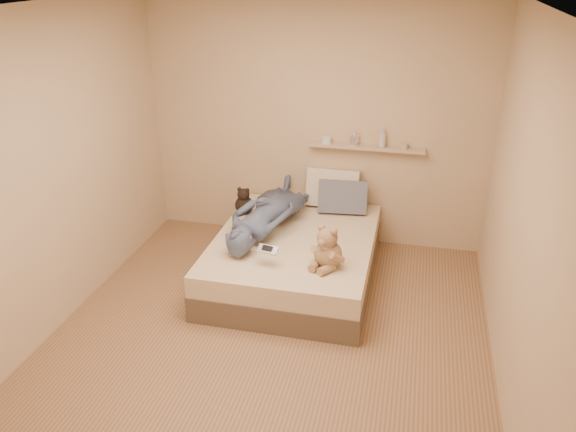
% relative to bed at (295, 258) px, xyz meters
% --- Properties ---
extents(room, '(3.80, 3.80, 3.80)m').
position_rel_bed_xyz_m(room, '(0.00, -0.93, 1.08)').
color(room, '#906C4A').
rests_on(room, ground).
extents(bed, '(1.50, 1.90, 0.45)m').
position_rel_bed_xyz_m(bed, '(0.00, 0.00, 0.00)').
color(bed, brown).
rests_on(bed, floor).
extents(game_console, '(0.19, 0.11, 0.06)m').
position_rel_bed_xyz_m(game_console, '(-0.11, -0.58, 0.38)').
color(game_console, silver).
rests_on(game_console, bed).
extents(teddy_bear, '(0.32, 0.33, 0.40)m').
position_rel_bed_xyz_m(teddy_bear, '(0.39, -0.49, 0.39)').
color(teddy_bear, '#9E7B56').
rests_on(teddy_bear, bed).
extents(dark_plush, '(0.19, 0.19, 0.29)m').
position_rel_bed_xyz_m(dark_plush, '(-0.63, 0.41, 0.35)').
color(dark_plush, black).
rests_on(dark_plush, bed).
extents(pillow_cream, '(0.55, 0.28, 0.43)m').
position_rel_bed_xyz_m(pillow_cream, '(0.23, 0.83, 0.43)').
color(pillow_cream, beige).
rests_on(pillow_cream, bed).
extents(pillow_grey, '(0.52, 0.29, 0.37)m').
position_rel_bed_xyz_m(pillow_grey, '(0.36, 0.69, 0.40)').
color(pillow_grey, slate).
rests_on(pillow_grey, bed).
extents(person, '(0.81, 1.56, 0.36)m').
position_rel_bed_xyz_m(person, '(-0.29, 0.14, 0.40)').
color(person, '#4C5678').
rests_on(person, bed).
extents(wall_shelf, '(1.20, 0.12, 0.03)m').
position_rel_bed_xyz_m(wall_shelf, '(0.55, 0.91, 0.88)').
color(wall_shelf, tan).
rests_on(wall_shelf, wall_back).
extents(shelf_bottles, '(0.88, 0.10, 0.20)m').
position_rel_bed_xyz_m(shelf_bottles, '(0.51, 0.91, 0.96)').
color(shelf_bottles, silver).
rests_on(shelf_bottles, wall_shelf).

